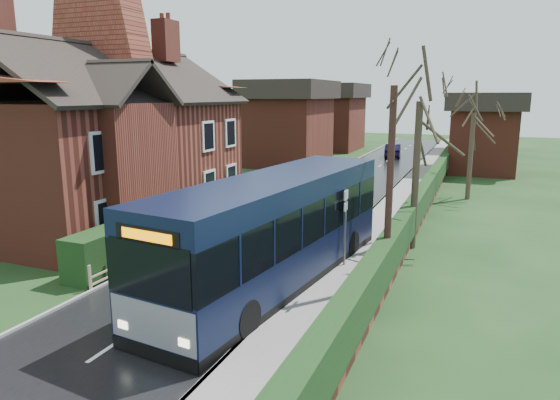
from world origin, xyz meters
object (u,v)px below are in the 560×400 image
at_px(bus, 276,231).
at_px(bus_stop_sign, 345,217).
at_px(telegraph_pole, 389,191).
at_px(brick_house, 108,135).
at_px(car_silver, 276,193).
at_px(car_green, 183,250).

height_order(bus, bus_stop_sign, bus).
bearing_deg(bus, bus_stop_sign, 58.57).
bearing_deg(telegraph_pole, bus_stop_sign, 140.83).
relative_size(bus_stop_sign, telegraph_pole, 0.45).
bearing_deg(bus, brick_house, 163.24).
xyz_separation_m(brick_house, telegraph_pole, (14.53, -4.01, -1.03)).
bearing_deg(telegraph_pole, car_silver, 128.85).
height_order(brick_house, car_silver, brick_house).
distance_m(brick_house, bus_stop_sign, 13.19).
distance_m(brick_house, car_green, 9.29).
distance_m(car_green, bus_stop_sign, 6.15).
relative_size(brick_house, car_silver, 3.66).
bearing_deg(telegraph_pole, bus, -166.90).
height_order(brick_house, bus_stop_sign, brick_house).
height_order(car_silver, telegraph_pole, telegraph_pole).
distance_m(car_silver, car_green, 11.59).
bearing_deg(car_silver, car_green, -81.95).
relative_size(brick_house, bus_stop_sign, 4.86).
relative_size(bus, car_silver, 3.09).
bearing_deg(car_silver, telegraph_pole, -49.34).
bearing_deg(bus_stop_sign, car_silver, 122.64).
bearing_deg(brick_house, car_silver, 48.49).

